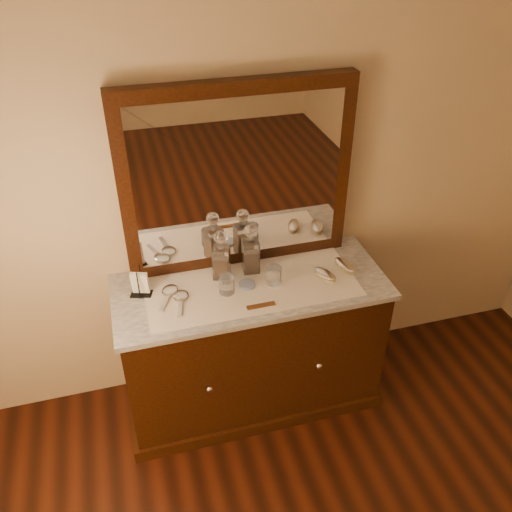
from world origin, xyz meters
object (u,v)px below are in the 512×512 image
object	(u,v)px
decanter_left	(221,259)
hand_mirror_inner	(181,298)
brush_far	(345,266)
brush_near	(325,275)
pin_dish	(247,284)
hand_mirror_outer	(169,293)
decanter_right	(251,253)
napkin_rack	(140,284)
comb	(261,306)
dresser_cabinet	(251,346)
mirror_frame	(238,178)

from	to	relation	value
decanter_left	hand_mirror_inner	world-z (taller)	decanter_left
brush_far	brush_near	bearing A→B (deg)	-160.54
pin_dish	hand_mirror_outer	size ratio (longest dim) A/B	0.40
hand_mirror_inner	decanter_right	bearing A→B (deg)	20.07
napkin_rack	comb	bearing A→B (deg)	-24.76
decanter_left	brush_far	distance (m)	0.67
comb	decanter_left	distance (m)	0.34
brush_near	brush_far	size ratio (longest dim) A/B	0.96
napkin_rack	brush_far	size ratio (longest dim) A/B	0.98
pin_dish	brush_near	xyz separation A→B (m)	(0.42, -0.05, 0.01)
dresser_cabinet	hand_mirror_outer	bearing A→B (deg)	175.40
comb	hand_mirror_inner	xyz separation A→B (m)	(-0.38, 0.16, 0.00)
decanter_left	decanter_right	world-z (taller)	decanter_right
brush_far	decanter_left	bearing A→B (deg)	170.03
napkin_rack	brush_near	size ratio (longest dim) A/B	1.01
mirror_frame	hand_mirror_outer	xyz separation A→B (m)	(-0.42, -0.21, -0.49)
napkin_rack	decanter_right	xyz separation A→B (m)	(0.59, 0.05, 0.05)
dresser_cabinet	brush_far	bearing A→B (deg)	-0.64
comb	decanter_right	world-z (taller)	decanter_right
decanter_right	comb	bearing A→B (deg)	-95.79
hand_mirror_outer	napkin_rack	bearing A→B (deg)	163.99
mirror_frame	napkin_rack	xyz separation A→B (m)	(-0.56, -0.17, -0.44)
brush_near	hand_mirror_outer	size ratio (longest dim) A/B	0.73
decanter_right	hand_mirror_outer	world-z (taller)	decanter_right
pin_dish	brush_far	world-z (taller)	brush_far
decanter_right	hand_mirror_inner	distance (m)	0.45
mirror_frame	brush_near	xyz separation A→B (m)	(0.39, -0.30, -0.48)
comb	napkin_rack	bearing A→B (deg)	154.74
mirror_frame	comb	xyz separation A→B (m)	(0.00, -0.43, -0.49)
hand_mirror_outer	hand_mirror_inner	bearing A→B (deg)	-49.95
decanter_left	dresser_cabinet	bearing A→B (deg)	-40.21
comb	brush_far	world-z (taller)	brush_far
mirror_frame	hand_mirror_inner	size ratio (longest dim) A/B	5.57
napkin_rack	decanter_right	world-z (taller)	decanter_right
comb	mirror_frame	bearing A→B (deg)	89.72
dresser_cabinet	decanter_left	size ratio (longest dim) A/B	4.92
dresser_cabinet	brush_near	distance (m)	0.61
dresser_cabinet	decanter_right	size ratio (longest dim) A/B	4.88
comb	brush_near	world-z (taller)	brush_near
hand_mirror_outer	pin_dish	bearing A→B (deg)	-5.63
comb	hand_mirror_inner	size ratio (longest dim) A/B	0.67
pin_dish	napkin_rack	xyz separation A→B (m)	(-0.54, 0.08, 0.05)
mirror_frame	decanter_left	bearing A→B (deg)	-133.77
hand_mirror_inner	napkin_rack	bearing A→B (deg)	152.01
brush_near	hand_mirror_inner	distance (m)	0.77
dresser_cabinet	brush_near	xyz separation A→B (m)	(0.39, -0.05, 0.46)
comb	brush_far	bearing A→B (deg)	18.44
dresser_cabinet	hand_mirror_inner	world-z (taller)	hand_mirror_inner
hand_mirror_outer	hand_mirror_inner	xyz separation A→B (m)	(0.05, -0.06, -0.00)
comb	brush_far	size ratio (longest dim) A/B	0.88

